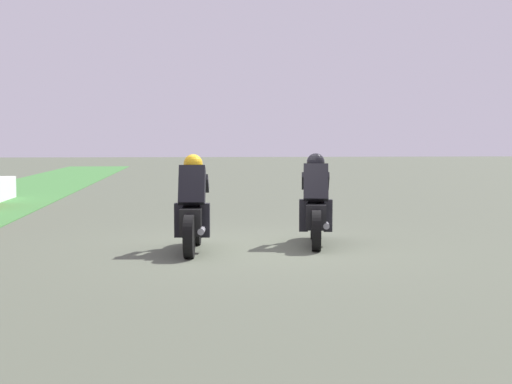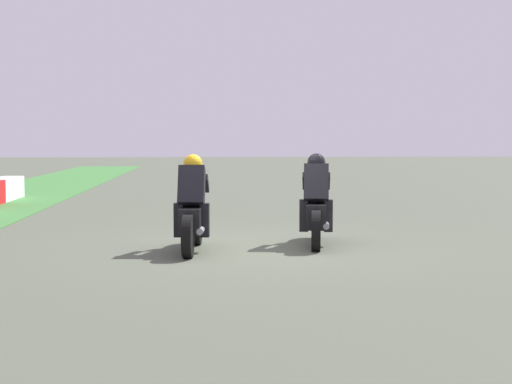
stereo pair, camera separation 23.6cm
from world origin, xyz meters
name	(u,v)px [view 1 (the left image)]	position (x,y,z in m)	size (l,w,h in m)	color
ground_plane	(252,248)	(0.00, 0.00, 0.00)	(120.00, 120.00, 0.00)	#4F5645
rider_lane_a	(316,207)	(0.23, -1.08, 0.62)	(2.04, 0.59, 1.51)	black
rider_lane_b	(193,211)	(-0.32, 0.94, 0.62)	(2.04, 0.55, 1.51)	black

